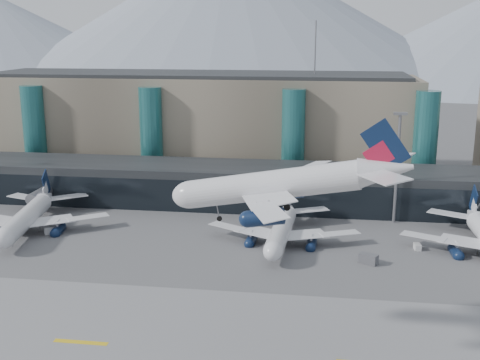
% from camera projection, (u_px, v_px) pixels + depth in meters
% --- Properties ---
extents(ground, '(900.00, 900.00, 0.00)m').
position_uv_depth(ground, '(235.00, 305.00, 97.32)').
color(ground, '#515154').
rests_on(ground, ground).
extents(runway_strip, '(400.00, 40.00, 0.04)m').
position_uv_depth(runway_strip, '(219.00, 353.00, 82.91)').
color(runway_strip, slate).
rests_on(runway_strip, ground).
extents(runway_markings, '(128.00, 1.00, 0.02)m').
position_uv_depth(runway_markings, '(219.00, 352.00, 82.90)').
color(runway_markings, gold).
rests_on(runway_markings, ground).
extents(concourse, '(170.00, 27.00, 10.00)m').
position_uv_depth(concourse, '(269.00, 186.00, 151.59)').
color(concourse, black).
rests_on(concourse, ground).
extents(terminal_main, '(130.00, 30.00, 31.00)m').
position_uv_depth(terminal_main, '(198.00, 124.00, 183.46)').
color(terminal_main, gray).
rests_on(terminal_main, ground).
extents(teal_towers, '(116.40, 19.40, 46.00)m').
position_uv_depth(teal_towers, '(221.00, 139.00, 167.08)').
color(teal_towers, '#26686A').
rests_on(teal_towers, ground).
extents(mountain_ridge, '(910.00, 400.00, 110.00)m').
position_uv_depth(mountain_ridge, '(331.00, 27.00, 449.17)').
color(mountain_ridge, gray).
rests_on(mountain_ridge, ground).
extents(lightmast_mid, '(3.00, 1.20, 25.60)m').
position_uv_depth(lightmast_mid, '(397.00, 162.00, 135.87)').
color(lightmast_mid, slate).
rests_on(lightmast_mid, ground).
extents(hero_jet, '(33.28, 33.12, 10.78)m').
position_uv_depth(hero_jet, '(295.00, 176.00, 76.86)').
color(hero_jet, silver).
rests_on(hero_jet, ground).
extents(jet_parked_left, '(36.34, 36.66, 11.85)m').
position_uv_depth(jet_parked_left, '(30.00, 209.00, 134.42)').
color(jet_parked_left, silver).
rests_on(jet_parked_left, ground).
extents(jet_parked_mid, '(33.88, 33.10, 10.92)m').
position_uv_depth(jet_parked_mid, '(283.00, 221.00, 126.69)').
color(jet_parked_mid, silver).
rests_on(jet_parked_mid, ground).
extents(veh_a, '(3.29, 2.92, 1.62)m').
position_uv_depth(veh_a, '(51.00, 230.00, 131.55)').
color(veh_a, silver).
rests_on(veh_a, ground).
extents(veh_c, '(3.89, 3.18, 1.91)m').
position_uv_depth(veh_c, '(368.00, 259.00, 114.43)').
color(veh_c, '#4E4E53').
rests_on(veh_c, ground).
extents(veh_g, '(1.42, 2.20, 1.22)m').
position_uv_depth(veh_g, '(417.00, 247.00, 121.80)').
color(veh_g, silver).
rests_on(veh_g, ground).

